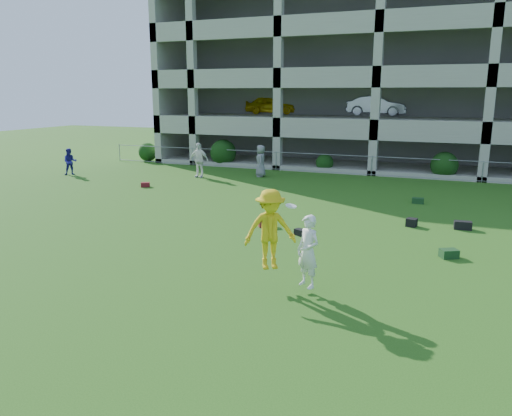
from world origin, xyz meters
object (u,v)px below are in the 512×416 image
at_px(bystander_a, 70,162).
at_px(frisbee_contest, 278,234).
at_px(bystander_c, 261,161).
at_px(parking_garage, 395,76).
at_px(crate_d, 412,222).
at_px(bystander_b, 199,160).

bearing_deg(bystander_a, frisbee_contest, -74.58).
bearing_deg(bystander_c, parking_garage, 128.78).
bearing_deg(crate_d, parking_garage, 99.41).
bearing_deg(crate_d, bystander_a, 166.83).
relative_size(frisbee_contest, parking_garage, 0.08).
relative_size(crate_d, frisbee_contest, 0.15).
xyz_separation_m(bystander_c, parking_garage, (5.98, 11.39, 5.09)).
distance_m(bystander_b, parking_garage, 16.66).
xyz_separation_m(bystander_c, crate_d, (9.26, -8.35, -0.78)).
bearing_deg(frisbee_contest, bystander_a, 145.08).
bearing_deg(frisbee_contest, bystander_b, 124.71).
xyz_separation_m(bystander_a, bystander_b, (7.55, 2.12, 0.21)).
relative_size(bystander_b, bystander_c, 1.08).
bearing_deg(bystander_c, bystander_a, -94.79).
bearing_deg(bystander_a, parking_garage, 2.21).
relative_size(bystander_c, crate_d, 5.29).
xyz_separation_m(crate_d, frisbee_contest, (-2.60, -7.50, 1.28)).
height_order(bystander_a, bystander_b, bystander_b).
bearing_deg(bystander_b, bystander_c, 22.17).
height_order(bystander_b, bystander_c, bystander_b).
distance_m(crate_d, frisbee_contest, 8.04).
relative_size(bystander_b, parking_garage, 0.07).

